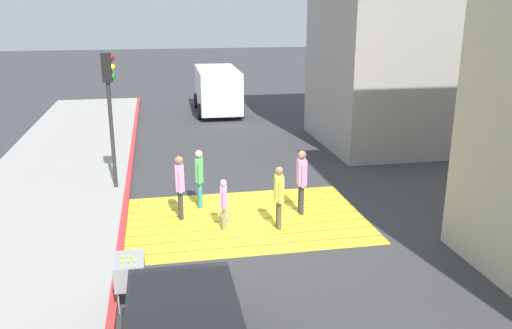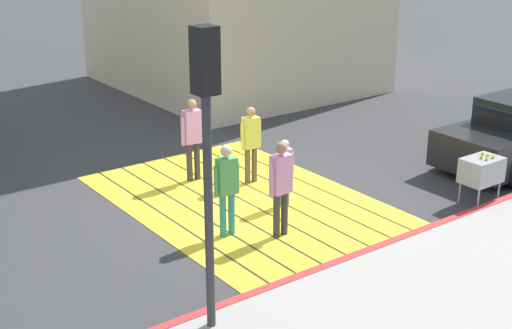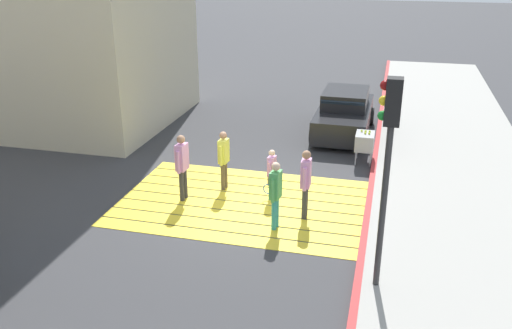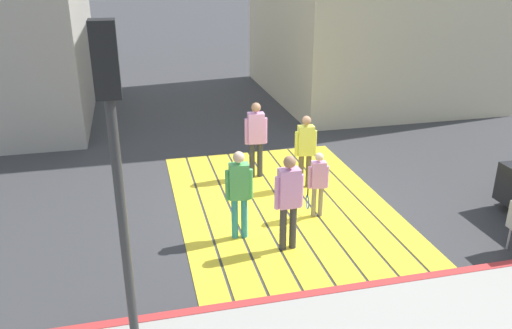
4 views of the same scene
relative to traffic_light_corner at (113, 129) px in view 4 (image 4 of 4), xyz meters
The scene contains 9 objects.
ground_plane 5.63m from the traffic_light_corner, 41.00° to the right, with size 120.00×120.00×0.00m, color #38383A.
crosswalk_stripes 5.63m from the traffic_light_corner, 41.00° to the right, with size 6.40×4.35×0.01m.
curb_painted 4.32m from the traffic_light_corner, 83.97° to the right, with size 0.16×40.00×0.13m, color #BC3333.
traffic_light_corner is the anchor object (origin of this frame).
pedestrian_adult_lead 3.74m from the traffic_light_corner, 38.70° to the right, with size 0.25×0.50×1.70m.
pedestrian_adult_trailing 6.25m from the traffic_light_corner, 29.61° to the right, with size 0.26×0.53×1.81m.
pedestrian_adult_side 6.13m from the traffic_light_corner, 41.77° to the right, with size 0.24×0.49×1.68m.
pedestrian_teen_behind 3.84m from the traffic_light_corner, 55.59° to the right, with size 0.24×0.52×1.77m.
pedestrian_child_with_racket 5.18m from the traffic_light_corner, 51.26° to the right, with size 0.30×0.42×1.36m.
Camera 4 is at (-9.39, 2.86, 4.84)m, focal length 36.27 mm.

